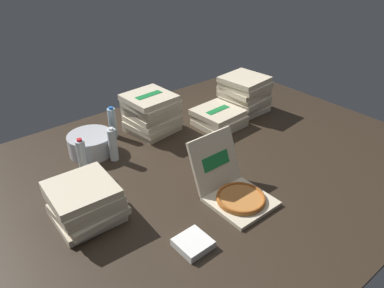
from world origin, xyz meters
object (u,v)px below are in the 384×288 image
object	(u,v)px
open_pizza_box	(233,188)
ice_bucket	(91,144)
water_bottle_2	(113,123)
water_bottle_1	(82,156)
pizza_stack_left_far	(244,94)
pizza_stack_center_near	(151,113)
pizza_stack_center_far	(85,202)
water_bottle_0	(113,145)
napkin_pile	(193,243)
pizza_stack_left_mid	(219,118)

from	to	relation	value
open_pizza_box	ice_bucket	size ratio (longest dim) A/B	1.49
water_bottle_2	ice_bucket	bearing A→B (deg)	-155.81
open_pizza_box	water_bottle_1	size ratio (longest dim) A/B	1.90
pizza_stack_left_far	ice_bucket	size ratio (longest dim) A/B	1.23
pizza_stack_left_far	pizza_stack_center_near	xyz separation A→B (m)	(-0.84, 0.20, -0.00)
pizza_stack_center_far	water_bottle_0	size ratio (longest dim) A/B	1.51
napkin_pile	pizza_stack_center_far	bearing A→B (deg)	120.30
pizza_stack_left_far	pizza_stack_center_near	bearing A→B (deg)	166.70
pizza_stack_center_near	napkin_pile	size ratio (longest dim) A/B	2.40
pizza_stack_center_far	napkin_pile	distance (m)	0.64
ice_bucket	napkin_pile	bearing A→B (deg)	-90.65
pizza_stack_left_far	pizza_stack_center_far	distance (m)	1.75
water_bottle_2	napkin_pile	xyz separation A→B (m)	(-0.25, -1.28, -0.10)
pizza_stack_center_near	water_bottle_1	world-z (taller)	pizza_stack_center_near
water_bottle_0	pizza_stack_center_near	bearing A→B (deg)	22.46
pizza_stack_left_mid	ice_bucket	xyz separation A→B (m)	(-1.00, 0.27, 0.01)
water_bottle_0	napkin_pile	world-z (taller)	water_bottle_0
pizza_stack_center_near	napkin_pile	world-z (taller)	pizza_stack_center_near
pizza_stack_left_far	water_bottle_1	xyz separation A→B (m)	(-1.52, 0.01, -0.03)
pizza_stack_center_near	water_bottle_1	size ratio (longest dim) A/B	1.59
water_bottle_1	pizza_stack_left_mid	bearing A→B (deg)	-4.09
water_bottle_0	water_bottle_2	bearing A→B (deg)	61.50
pizza_stack_center_far	napkin_pile	bearing A→B (deg)	-59.70
pizza_stack_center_near	water_bottle_1	xyz separation A→B (m)	(-0.67, -0.19, -0.03)
open_pizza_box	water_bottle_2	bearing A→B (deg)	99.34
pizza_stack_center_far	ice_bucket	size ratio (longest dim) A/B	1.18
water_bottle_0	water_bottle_1	bearing A→B (deg)	-179.02
open_pizza_box	pizza_stack_center_far	bearing A→B (deg)	152.40
open_pizza_box	pizza_stack_center_far	xyz separation A→B (m)	(-0.76, 0.40, 0.04)
pizza_stack_center_far	water_bottle_2	bearing A→B (deg)	51.85
pizza_stack_center_far	water_bottle_0	bearing A→B (deg)	46.50
water_bottle_0	napkin_pile	xyz separation A→B (m)	(-0.09, -0.98, -0.10)
water_bottle_2	napkin_pile	world-z (taller)	water_bottle_2
water_bottle_0	pizza_stack_center_far	bearing A→B (deg)	-133.50
water_bottle_0	water_bottle_1	distance (m)	0.23
open_pizza_box	pizza_stack_left_far	bearing A→B (deg)	40.83
pizza_stack_left_mid	water_bottle_1	xyz separation A→B (m)	(-1.15, 0.08, 0.05)
pizza_stack_left_far	napkin_pile	xyz separation A→B (m)	(-1.38, -0.97, -0.13)
pizza_stack_left_mid	water_bottle_1	bearing A→B (deg)	175.91
pizza_stack_center_near	water_bottle_2	world-z (taller)	pizza_stack_center_near
pizza_stack_center_near	water_bottle_1	bearing A→B (deg)	-164.41
pizza_stack_left_far	pizza_stack_center_near	size ratio (longest dim) A/B	0.99
pizza_stack_left_far	ice_bucket	xyz separation A→B (m)	(-1.37, 0.20, -0.08)
ice_bucket	water_bottle_1	world-z (taller)	water_bottle_1
open_pizza_box	water_bottle_0	xyz separation A→B (m)	(-0.34, 0.83, 0.05)
pizza_stack_center_near	water_bottle_1	distance (m)	0.70
pizza_stack_left_far	water_bottle_2	world-z (taller)	pizza_stack_left_far
ice_bucket	water_bottle_0	world-z (taller)	water_bottle_0
pizza_stack_center_far	pizza_stack_left_mid	distance (m)	1.38
open_pizza_box	napkin_pile	size ratio (longest dim) A/B	2.88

